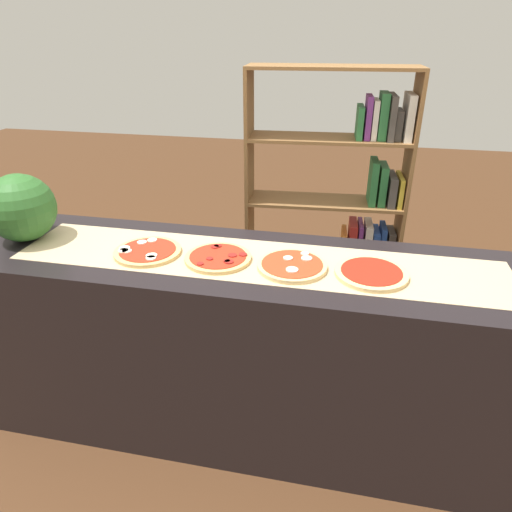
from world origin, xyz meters
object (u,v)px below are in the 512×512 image
pizza_mozzarella_0 (147,251)px  bookshelf (348,205)px  pizza_mozzarella_2 (292,265)px  pizza_plain_3 (371,273)px  pizza_pepperoni_1 (218,258)px  watermelon (20,208)px

pizza_mozzarella_0 → bookshelf: size_ratio=0.18×
pizza_mozzarella_2 → pizza_plain_3: (0.30, 0.00, -0.00)m
bookshelf → pizza_mozzarella_0: bearing=-125.5°
pizza_pepperoni_1 → pizza_mozzarella_2: bearing=-1.6°
pizza_pepperoni_1 → pizza_mozzarella_2: size_ratio=0.98×
pizza_mozzarella_0 → watermelon: 0.59m
pizza_pepperoni_1 → pizza_mozzarella_2: pizza_mozzarella_2 is taller
pizza_mozzarella_0 → pizza_pepperoni_1: size_ratio=1.03×
pizza_mozzarella_0 → bookshelf: bearing=54.5°
pizza_mozzarella_2 → pizza_pepperoni_1: bearing=178.4°
pizza_plain_3 → bookshelf: size_ratio=0.18×
pizza_pepperoni_1 → pizza_mozzarella_2: (0.30, -0.01, 0.00)m
pizza_pepperoni_1 → watermelon: size_ratio=0.92×
watermelon → pizza_mozzarella_2: bearing=-1.6°
pizza_pepperoni_1 → pizza_plain_3: bearing=-0.7°
pizza_mozzarella_2 → pizza_plain_3: pizza_mozzarella_2 is taller
pizza_mozzarella_0 → watermelon: size_ratio=0.94×
pizza_mozzarella_0 → pizza_mozzarella_2: bearing=-0.5°
pizza_pepperoni_1 → pizza_mozzarella_2: 0.30m
pizza_pepperoni_1 → pizza_mozzarella_0: bearing=-179.4°
pizza_mozzarella_2 → bookshelf: 1.14m
pizza_pepperoni_1 → watermelon: watermelon is taller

